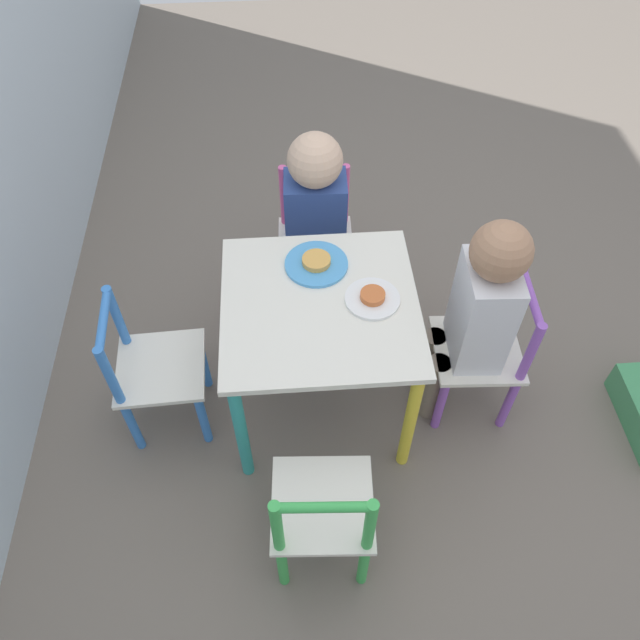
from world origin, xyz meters
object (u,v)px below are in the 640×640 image
chair_green (323,515)px  chair_purple (484,352)px  child_front (477,310)px  plate_front (372,298)px  kids_table (320,322)px  plate_right (316,263)px  chair_blue (154,371)px  child_right (316,212)px  chair_pink (315,241)px

chair_green → chair_purple: bearing=-134.7°
child_front → plate_front: (0.02, 0.30, 0.05)m
kids_table → plate_front: plate_front is taller
plate_right → chair_blue: bearing=108.3°
child_right → plate_right: child_right is taller
chair_green → chair_blue: bearing=-42.1°
chair_purple → child_right: 0.70m
kids_table → child_front: size_ratio=0.71×
kids_table → child_front: 0.44m
chair_blue → chair_green: 0.67m
child_front → chair_pink: bearing=-138.3°
chair_pink → chair_blue: same height
kids_table → plate_right: plate_right is taller
chair_green → plate_front: bearing=-105.8°
child_front → child_right: (0.46, 0.42, -0.02)m
plate_front → kids_table: bearing=90.0°
chair_green → plate_right: 0.69m
child_front → child_right: 0.63m
kids_table → plate_front: 0.17m
plate_right → chair_pink: bearing=-3.2°
kids_table → chair_green: chair_green is taller
chair_blue → plate_front: 0.69m
plate_right → chair_green: bearing=177.4°
chair_purple → plate_front: bearing=-91.2°
child_front → plate_right: size_ratio=4.16×
kids_table → chair_pink: size_ratio=1.06×
kids_table → child_right: (0.44, -0.02, 0.03)m
chair_purple → plate_front: (0.02, 0.36, 0.25)m
chair_purple → chair_green: (-0.48, 0.53, 0.00)m
chair_pink → chair_green: same height
chair_pink → child_right: bearing=-90.0°
child_front → plate_front: bearing=-91.4°
chair_purple → chair_pink: (0.53, 0.48, 0.00)m
kids_table → child_right: 0.44m
child_right → plate_front: size_ratio=4.68×
chair_blue → chair_pink: bearing=-47.3°
chair_blue → chair_purple: bearing=-92.6°
chair_purple → child_right: child_right is taller
chair_green → child_front: 0.70m
chair_green → plate_front: 0.59m
chair_pink → chair_blue: bearing=-132.7°
chair_pink → child_right: (-0.06, 0.00, 0.19)m
chair_blue → child_right: child_right is taller
child_right → plate_right: 0.30m
chair_purple → kids_table: bearing=-90.0°
child_front → plate_right: child_front is taller
chair_purple → chair_pink: same height
chair_blue → plate_front: size_ratio=3.35×
chair_blue → chair_green: size_ratio=1.00×
child_right → plate_front: 0.46m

